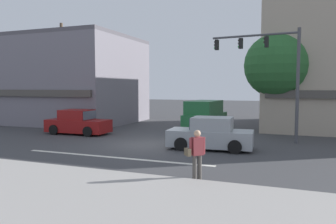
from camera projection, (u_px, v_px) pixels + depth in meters
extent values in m
plane|color=#3D3D3F|center=(147.00, 144.00, 17.45)|extent=(120.00, 120.00, 0.00)
cube|color=silver|center=(114.00, 157.00, 14.19)|extent=(9.00, 0.24, 0.01)
cube|color=#9E9993|center=(26.00, 189.00, 9.52)|extent=(40.00, 5.00, 0.16)
cube|color=slate|center=(68.00, 82.00, 28.77)|extent=(11.68, 9.03, 7.01)
cube|color=#4C4742|center=(28.00, 93.00, 24.54)|extent=(11.10, 0.24, 0.50)
cube|color=#57545B|center=(67.00, 40.00, 28.50)|extent=(11.68, 9.03, 0.30)
cylinder|color=#4C3823|center=(275.00, 111.00, 21.71)|extent=(0.32, 0.32, 2.89)
sphere|color=#28602D|center=(276.00, 66.00, 21.49)|extent=(4.19, 4.19, 4.19)
cylinder|color=brown|center=(62.00, 76.00, 24.12)|extent=(0.22, 0.22, 7.71)
cube|color=#473828|center=(61.00, 29.00, 23.86)|extent=(1.40, 0.12, 0.10)
cylinder|color=#47474C|center=(298.00, 86.00, 17.56)|extent=(0.18, 0.18, 6.20)
cylinder|color=#47474C|center=(254.00, 35.00, 18.43)|extent=(4.79, 0.62, 0.12)
cube|color=black|center=(267.00, 42.00, 18.13)|extent=(0.22, 0.26, 0.60)
sphere|color=black|center=(264.00, 39.00, 18.17)|extent=(0.12, 0.12, 0.12)
sphere|color=black|center=(264.00, 42.00, 18.18)|extent=(0.12, 0.12, 0.12)
sphere|color=green|center=(264.00, 45.00, 18.20)|extent=(0.12, 0.12, 0.12)
cube|color=black|center=(241.00, 43.00, 18.78)|extent=(0.22, 0.26, 0.60)
sphere|color=black|center=(239.00, 40.00, 18.82)|extent=(0.12, 0.12, 0.12)
sphere|color=black|center=(239.00, 44.00, 18.84)|extent=(0.12, 0.12, 0.12)
sphere|color=green|center=(239.00, 47.00, 18.85)|extent=(0.12, 0.12, 0.12)
cube|color=black|center=(217.00, 45.00, 19.43)|extent=(0.22, 0.26, 0.60)
sphere|color=black|center=(215.00, 42.00, 19.47)|extent=(0.12, 0.12, 0.12)
sphere|color=black|center=(215.00, 45.00, 19.49)|extent=(0.12, 0.12, 0.12)
sphere|color=green|center=(215.00, 48.00, 19.50)|extent=(0.12, 0.12, 0.12)
cube|color=#999EA3|center=(210.00, 138.00, 16.07)|extent=(4.21, 1.99, 0.80)
cube|color=#999EA3|center=(212.00, 124.00, 15.99)|extent=(2.01, 1.69, 0.64)
cube|color=#475666|center=(193.00, 123.00, 16.27)|extent=(0.16, 1.44, 0.54)
cylinder|color=black|center=(181.00, 144.00, 15.65)|extent=(0.65, 0.23, 0.64)
cylinder|color=black|center=(189.00, 139.00, 17.27)|extent=(0.65, 0.23, 0.64)
cylinder|color=black|center=(235.00, 147.00, 14.91)|extent=(0.65, 0.23, 0.64)
cylinder|color=black|center=(238.00, 141.00, 16.53)|extent=(0.65, 0.23, 0.64)
cube|color=#1E6033|center=(205.00, 121.00, 22.92)|extent=(2.18, 4.73, 1.10)
cube|color=#1E6033|center=(204.00, 107.00, 22.57)|extent=(2.04, 3.33, 0.90)
cube|color=#475666|center=(211.00, 106.00, 24.03)|extent=(1.66, 0.18, 0.76)
cylinder|color=black|center=(200.00, 123.00, 24.62)|extent=(0.25, 0.73, 0.72)
cylinder|color=black|center=(224.00, 124.00, 23.84)|extent=(0.25, 0.73, 0.72)
cylinder|color=black|center=(186.00, 127.00, 22.05)|extent=(0.25, 0.73, 0.72)
cylinder|color=black|center=(212.00, 129.00, 21.26)|extent=(0.25, 0.73, 0.72)
cube|color=maroon|center=(78.00, 126.00, 21.29)|extent=(4.14, 1.79, 0.80)
cube|color=maroon|center=(77.00, 115.00, 21.27)|extent=(1.93, 1.60, 0.64)
cube|color=#475666|center=(90.00, 115.00, 20.95)|extent=(0.09, 1.44, 0.54)
cylinder|color=black|center=(102.00, 128.00, 21.68)|extent=(0.64, 0.19, 0.64)
cylinder|color=black|center=(88.00, 132.00, 20.08)|extent=(0.64, 0.19, 0.64)
cylinder|color=black|center=(70.00, 127.00, 22.53)|extent=(0.64, 0.19, 0.64)
cylinder|color=black|center=(54.00, 130.00, 20.94)|extent=(0.64, 0.19, 0.64)
cylinder|color=#4C4742|center=(200.00, 168.00, 10.58)|extent=(0.14, 0.14, 0.86)
cylinder|color=#4C4742|center=(195.00, 168.00, 10.51)|extent=(0.14, 0.14, 0.86)
cube|color=maroon|center=(197.00, 146.00, 10.50)|extent=(0.41, 0.41, 0.58)
sphere|color=tan|center=(197.00, 133.00, 10.46)|extent=(0.22, 0.22, 0.22)
cylinder|color=maroon|center=(204.00, 146.00, 10.59)|extent=(0.09, 0.09, 0.56)
cylinder|color=maroon|center=(191.00, 147.00, 10.40)|extent=(0.09, 0.09, 0.56)
cube|color=brown|center=(188.00, 152.00, 10.42)|extent=(0.28, 0.28, 0.24)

